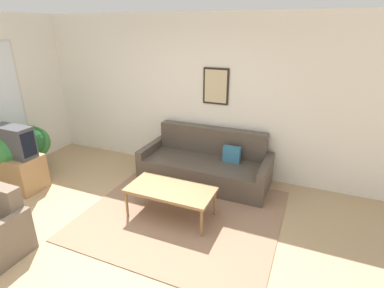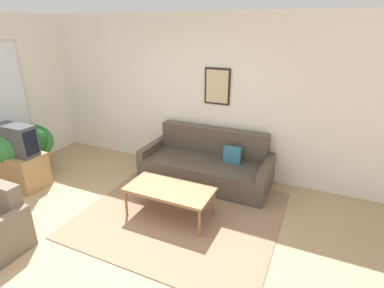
% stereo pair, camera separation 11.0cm
% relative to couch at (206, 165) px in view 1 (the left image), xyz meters
% --- Properties ---
extents(ground_plane, '(16.00, 16.00, 0.00)m').
position_rel_couch_xyz_m(ground_plane, '(-0.42, -2.19, -0.29)').
color(ground_plane, tan).
extents(area_rug, '(2.64, 2.37, 0.01)m').
position_rel_couch_xyz_m(area_rug, '(0.06, -1.08, -0.28)').
color(area_rug, '#937056').
rests_on(area_rug, ground_plane).
extents(wall_back, '(8.00, 0.09, 2.70)m').
position_rel_couch_xyz_m(wall_back, '(-0.41, 0.46, 1.06)').
color(wall_back, white).
rests_on(wall_back, ground_plane).
extents(couch, '(2.13, 0.90, 0.87)m').
position_rel_couch_xyz_m(couch, '(0.00, 0.00, 0.00)').
color(couch, '#4C4238').
rests_on(couch, ground_plane).
extents(coffee_table, '(1.18, 0.59, 0.43)m').
position_rel_couch_xyz_m(coffee_table, '(-0.08, -1.17, 0.11)').
color(coffee_table, olive).
rests_on(coffee_table, ground_plane).
extents(tv_stand, '(0.71, 0.49, 0.57)m').
position_rel_couch_xyz_m(tv_stand, '(-2.67, -1.42, -0.01)').
color(tv_stand, '#A87F51').
rests_on(tv_stand, ground_plane).
extents(tv, '(0.68, 0.28, 0.49)m').
position_rel_couch_xyz_m(tv, '(-2.67, -1.42, 0.52)').
color(tv, '#424247').
rests_on(tv, tv_stand).
extents(potted_plant_tall, '(0.59, 0.59, 0.94)m').
position_rel_couch_xyz_m(potted_plant_tall, '(-2.83, -1.42, 0.31)').
color(potted_plant_tall, beige).
rests_on(potted_plant_tall, ground_plane).
extents(potted_plant_by_window, '(0.58, 0.58, 0.92)m').
position_rel_couch_xyz_m(potted_plant_by_window, '(-2.90, -1.02, 0.30)').
color(potted_plant_by_window, beige).
rests_on(potted_plant_by_window, ground_plane).
extents(potted_plant_small, '(0.57, 0.57, 0.85)m').
position_rel_couch_xyz_m(potted_plant_small, '(-2.94, -0.88, 0.24)').
color(potted_plant_small, '#383D42').
rests_on(potted_plant_small, ground_plane).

